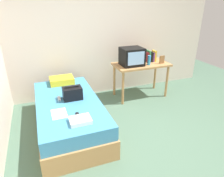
{
  "coord_description": "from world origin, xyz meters",
  "views": [
    {
      "loc": [
        -1.35,
        -2.21,
        2.01
      ],
      "look_at": [
        -0.16,
        0.96,
        0.5
      ],
      "focal_mm": 32.57,
      "sensor_mm": 36.0,
      "label": 1
    }
  ],
  "objects_px": {
    "remote_silver": "(59,99)",
    "handbag": "(72,93)",
    "book_row": "(151,56)",
    "remote_dark": "(78,116)",
    "bed": "(69,115)",
    "pillow": "(62,80)",
    "desk": "(141,68)",
    "folded_towel": "(80,120)",
    "water_bottle": "(149,60)",
    "tv": "(132,57)",
    "picture_frame": "(162,60)",
    "magazine": "(59,114)"
  },
  "relations": [
    {
      "from": "picture_frame",
      "to": "magazine",
      "type": "relative_size",
      "value": 0.58
    },
    {
      "from": "pillow",
      "to": "handbag",
      "type": "bearing_deg",
      "value": -84.6
    },
    {
      "from": "water_bottle",
      "to": "remote_silver",
      "type": "bearing_deg",
      "value": -166.07
    },
    {
      "from": "water_bottle",
      "to": "handbag",
      "type": "distance_m",
      "value": 1.79
    },
    {
      "from": "bed",
      "to": "handbag",
      "type": "xyz_separation_m",
      "value": [
        0.09,
        0.03,
        0.36
      ]
    },
    {
      "from": "book_row",
      "to": "remote_dark",
      "type": "relative_size",
      "value": 1.57
    },
    {
      "from": "bed",
      "to": "desk",
      "type": "distance_m",
      "value": 1.87
    },
    {
      "from": "picture_frame",
      "to": "book_row",
      "type": "bearing_deg",
      "value": 121.46
    },
    {
      "from": "pillow",
      "to": "handbag",
      "type": "height_order",
      "value": "handbag"
    },
    {
      "from": "tv",
      "to": "water_bottle",
      "type": "bearing_deg",
      "value": -18.6
    },
    {
      "from": "folded_towel",
      "to": "pillow",
      "type": "bearing_deg",
      "value": 91.44
    },
    {
      "from": "bed",
      "to": "water_bottle",
      "type": "distance_m",
      "value": 1.97
    },
    {
      "from": "book_row",
      "to": "pillow",
      "type": "relative_size",
      "value": 0.56
    },
    {
      "from": "water_bottle",
      "to": "remote_dark",
      "type": "height_order",
      "value": "water_bottle"
    },
    {
      "from": "tv",
      "to": "water_bottle",
      "type": "distance_m",
      "value": 0.37
    },
    {
      "from": "book_row",
      "to": "magazine",
      "type": "distance_m",
      "value": 2.45
    },
    {
      "from": "desk",
      "to": "pillow",
      "type": "distance_m",
      "value": 1.67
    },
    {
      "from": "desk",
      "to": "folded_towel",
      "type": "height_order",
      "value": "desk"
    },
    {
      "from": "handbag",
      "to": "magazine",
      "type": "bearing_deg",
      "value": -123.95
    },
    {
      "from": "bed",
      "to": "magazine",
      "type": "distance_m",
      "value": 0.49
    },
    {
      "from": "remote_dark",
      "to": "folded_towel",
      "type": "xyz_separation_m",
      "value": [
        0.0,
        -0.15,
        0.02
      ]
    },
    {
      "from": "pillow",
      "to": "folded_towel",
      "type": "distance_m",
      "value": 1.46
    },
    {
      "from": "bed",
      "to": "water_bottle",
      "type": "relative_size",
      "value": 10.18
    },
    {
      "from": "bed",
      "to": "remote_dark",
      "type": "height_order",
      "value": "remote_dark"
    },
    {
      "from": "bed",
      "to": "desk",
      "type": "xyz_separation_m",
      "value": [
        1.69,
        0.7,
        0.4
      ]
    },
    {
      "from": "desk",
      "to": "handbag",
      "type": "distance_m",
      "value": 1.74
    },
    {
      "from": "book_row",
      "to": "pillow",
      "type": "height_order",
      "value": "book_row"
    },
    {
      "from": "desk",
      "to": "remote_dark",
      "type": "bearing_deg",
      "value": -142.96
    },
    {
      "from": "pillow",
      "to": "bed",
      "type": "bearing_deg",
      "value": -91.47
    },
    {
      "from": "desk",
      "to": "water_bottle",
      "type": "relative_size",
      "value": 5.91
    },
    {
      "from": "magazine",
      "to": "remote_dark",
      "type": "xyz_separation_m",
      "value": [
        0.24,
        -0.15,
        0.01
      ]
    },
    {
      "from": "book_row",
      "to": "remote_dark",
      "type": "distance_m",
      "value": 2.33
    },
    {
      "from": "tv",
      "to": "water_bottle",
      "type": "xyz_separation_m",
      "value": [
        0.34,
        -0.11,
        -0.08
      ]
    },
    {
      "from": "picture_frame",
      "to": "pillow",
      "type": "xyz_separation_m",
      "value": [
        -2.07,
        0.21,
        -0.26
      ]
    },
    {
      "from": "handbag",
      "to": "magazine",
      "type": "height_order",
      "value": "handbag"
    },
    {
      "from": "picture_frame",
      "to": "remote_dark",
      "type": "bearing_deg",
      "value": -151.88
    },
    {
      "from": "book_row",
      "to": "remote_dark",
      "type": "height_order",
      "value": "book_row"
    },
    {
      "from": "tv",
      "to": "magazine",
      "type": "distance_m",
      "value": 1.98
    },
    {
      "from": "picture_frame",
      "to": "tv",
      "type": "bearing_deg",
      "value": 169.43
    },
    {
      "from": "remote_silver",
      "to": "handbag",
      "type": "bearing_deg",
      "value": -16.85
    },
    {
      "from": "tv",
      "to": "remote_silver",
      "type": "distance_m",
      "value": 1.72
    },
    {
      "from": "remote_dark",
      "to": "folded_towel",
      "type": "bearing_deg",
      "value": -89.97
    },
    {
      "from": "tv",
      "to": "pillow",
      "type": "height_order",
      "value": "tv"
    },
    {
      "from": "book_row",
      "to": "bed",
      "type": "bearing_deg",
      "value": -158.08
    },
    {
      "from": "picture_frame",
      "to": "remote_silver",
      "type": "relative_size",
      "value": 1.17
    },
    {
      "from": "water_bottle",
      "to": "magazine",
      "type": "height_order",
      "value": "water_bottle"
    },
    {
      "from": "tv",
      "to": "picture_frame",
      "type": "relative_size",
      "value": 2.6
    },
    {
      "from": "bed",
      "to": "pillow",
      "type": "bearing_deg",
      "value": 88.53
    },
    {
      "from": "desk",
      "to": "remote_dark",
      "type": "relative_size",
      "value": 7.44
    },
    {
      "from": "handbag",
      "to": "remote_dark",
      "type": "distance_m",
      "value": 0.57
    }
  ]
}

